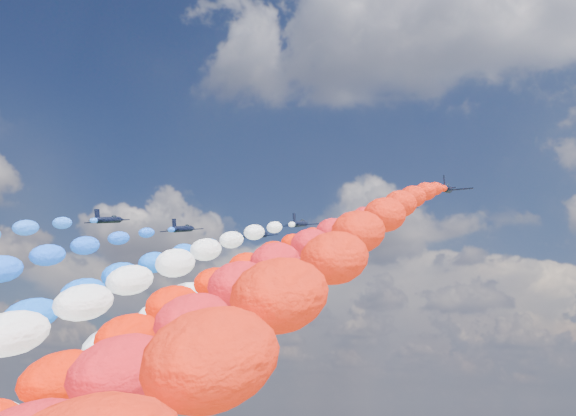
% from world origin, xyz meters
% --- Properties ---
extents(jet_0, '(8.67, 11.63, 5.07)m').
position_xyz_m(jet_0, '(-32.13, -6.28, 92.12)').
color(jet_0, black).
extents(jet_1, '(8.79, 11.72, 5.07)m').
position_xyz_m(jet_1, '(-22.43, 5.00, 92.12)').
color(jet_1, black).
extents(jet_2, '(8.55, 11.54, 5.07)m').
position_xyz_m(jet_2, '(-10.50, 15.08, 92.12)').
color(jet_2, black).
extents(trail_2, '(5.83, 122.00, 52.87)m').
position_xyz_m(trail_2, '(-10.50, -47.55, 67.45)').
color(trail_2, blue).
extents(jet_3, '(8.95, 11.83, 5.07)m').
position_xyz_m(jet_3, '(0.70, 8.77, 92.12)').
color(jet_3, black).
extents(trail_3, '(5.83, 122.00, 52.87)m').
position_xyz_m(trail_3, '(0.70, -53.86, 67.45)').
color(trail_3, white).
extents(jet_4, '(8.88, 11.77, 5.07)m').
position_xyz_m(jet_4, '(0.39, 23.65, 92.12)').
color(jet_4, black).
extents(trail_4, '(5.83, 122.00, 52.87)m').
position_xyz_m(trail_4, '(0.39, -38.98, 67.45)').
color(trail_4, white).
extents(jet_5, '(8.41, 11.44, 5.07)m').
position_xyz_m(jet_5, '(8.74, 13.50, 92.12)').
color(jet_5, black).
extents(trail_5, '(5.83, 122.00, 52.87)m').
position_xyz_m(trail_5, '(8.74, -49.13, 67.45)').
color(trail_5, '#F51A03').
extents(jet_6, '(8.96, 11.83, 5.07)m').
position_xyz_m(jet_6, '(20.12, 3.81, 92.12)').
color(jet_6, black).
extents(trail_6, '(5.83, 122.00, 52.87)m').
position_xyz_m(trail_6, '(20.12, -58.82, 67.45)').
color(trail_6, red).
extents(jet_7, '(8.71, 11.66, 5.07)m').
position_xyz_m(jet_7, '(30.58, -5.59, 92.12)').
color(jet_7, black).
extents(trail_7, '(5.83, 122.00, 52.87)m').
position_xyz_m(trail_7, '(30.58, -68.23, 67.45)').
color(trail_7, red).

